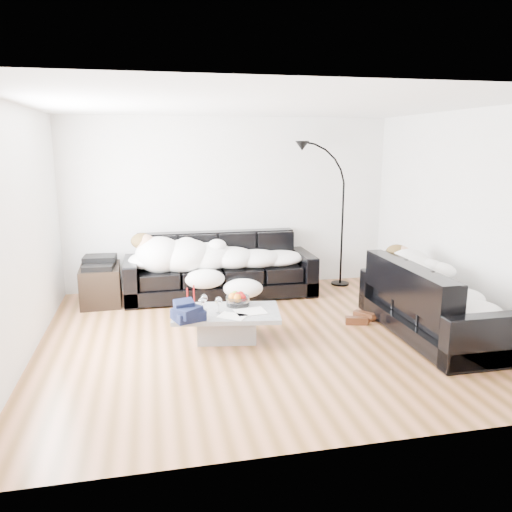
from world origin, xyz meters
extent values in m
plane|color=brown|center=(0.00, 0.00, 0.00)|extent=(5.00, 5.00, 0.00)
cube|color=silver|center=(0.00, 2.25, 1.30)|extent=(5.00, 0.02, 2.60)
cube|color=silver|center=(-2.50, 0.00, 1.30)|extent=(0.02, 4.50, 2.60)
cube|color=silver|center=(2.50, 0.00, 1.30)|extent=(0.02, 4.50, 2.60)
plane|color=white|center=(0.00, 0.00, 2.60)|extent=(5.00, 5.00, 0.00)
cube|color=black|center=(-0.23, 1.74, 0.45)|extent=(2.75, 0.95, 0.90)
cube|color=black|center=(1.97, -0.32, 0.43)|extent=(0.90, 2.11, 0.85)
ellipsoid|color=#0E633D|center=(1.91, 0.33, 0.72)|extent=(0.42, 0.38, 0.20)
cube|color=#939699|center=(-0.41, -0.01, 0.17)|extent=(1.28, 0.87, 0.35)
cylinder|color=white|center=(-0.25, 0.18, 0.43)|extent=(0.32, 0.32, 0.17)
cylinder|color=white|center=(-0.65, 0.10, 0.44)|extent=(0.09, 0.09, 0.18)
cylinder|color=white|center=(-0.69, -0.01, 0.43)|extent=(0.08, 0.08, 0.17)
cylinder|color=white|center=(-0.50, -0.06, 0.44)|extent=(0.08, 0.08, 0.19)
cylinder|color=maroon|center=(-0.83, 0.24, 0.46)|extent=(0.05, 0.05, 0.22)
cylinder|color=maroon|center=(-0.75, 0.26, 0.47)|extent=(0.06, 0.06, 0.24)
cube|color=silver|center=(-0.15, -0.10, 0.35)|extent=(0.37, 0.30, 0.01)
cube|color=silver|center=(-0.37, -0.20, 0.35)|extent=(0.37, 0.34, 0.01)
cube|color=black|center=(-1.93, 1.72, 0.27)|extent=(0.56, 0.79, 0.53)
cube|color=black|center=(-1.93, 1.72, 0.60)|extent=(0.46, 0.36, 0.13)
camera|label=1|loc=(-1.20, -5.33, 2.19)|focal=35.00mm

